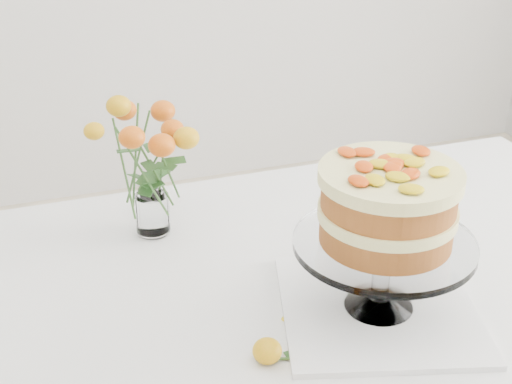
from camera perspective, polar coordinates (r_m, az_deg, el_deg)
table at (r=1.37m, az=5.71°, el=-9.45°), size 1.43×0.93×0.76m
napkin at (r=1.25m, az=9.74°, el=-9.14°), size 0.40×0.40×0.01m
cake_stand at (r=1.15m, az=10.44°, el=-1.69°), size 0.30×0.30×0.27m
rose_vase at (r=1.38m, az=-8.72°, el=4.04°), size 0.27×0.27×0.35m
loose_rose_near at (r=1.12m, az=0.93°, el=-12.60°), size 0.08×0.05×0.04m
stray_petal_a at (r=1.21m, az=2.61°, el=-10.07°), size 0.03×0.02×0.00m
stray_petal_b at (r=1.22m, az=7.76°, el=-10.14°), size 0.03×0.02×0.00m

